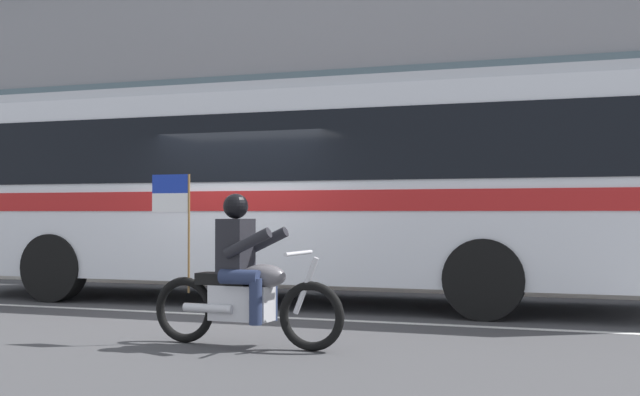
{
  "coord_description": "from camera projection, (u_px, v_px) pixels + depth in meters",
  "views": [
    {
      "loc": [
        4.88,
        -10.52,
        1.37
      ],
      "look_at": [
        1.44,
        -0.71,
        1.55
      ],
      "focal_mm": 46.11,
      "sensor_mm": 36.0,
      "label": 1
    }
  ],
  "objects": [
    {
      "name": "ground_plane",
      "position": [
        240.0,
        310.0,
        11.52
      ],
      "size": [
        60.0,
        60.0,
        0.0
      ],
      "primitive_type": "plane",
      "color": "#3D3D3F"
    },
    {
      "name": "fire_hydrant",
      "position": [
        149.0,
        254.0,
        16.74
      ],
      "size": [
        0.22,
        0.3,
        0.75
      ],
      "color": "gold",
      "rests_on": "sidewalk_curb"
    },
    {
      "name": "motorcycle_with_rider",
      "position": [
        244.0,
        281.0,
        8.39
      ],
      "size": [
        2.2,
        0.64,
        1.78
      ],
      "color": "black",
      "rests_on": "ground_plane"
    },
    {
      "name": "sidewalk_curb",
      "position": [
        348.0,
        277.0,
        16.33
      ],
      "size": [
        28.0,
        3.8,
        0.15
      ],
      "primitive_type": "cube",
      "color": "#B7B2A8",
      "rests_on": "ground_plane"
    },
    {
      "name": "transit_bus",
      "position": [
        292.0,
        179.0,
        12.57
      ],
      "size": [
        11.19,
        2.64,
        3.22
      ],
      "color": "silver",
      "rests_on": "ground_plane"
    },
    {
      "name": "lane_center_stripe",
      "position": [
        221.0,
        315.0,
        10.95
      ],
      "size": [
        26.6,
        0.14,
        0.01
      ],
      "primitive_type": "cube",
      "color": "silver",
      "rests_on": "ground_plane"
    },
    {
      "name": "office_building_facade",
      "position": [
        378.0,
        28.0,
        18.59
      ],
      "size": [
        28.0,
        0.89,
        11.1
      ],
      "color": "gray",
      "rests_on": "ground_plane"
    }
  ]
}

